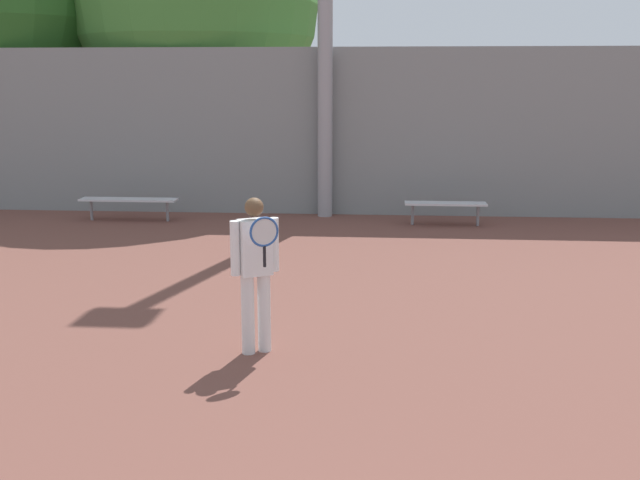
{
  "coord_description": "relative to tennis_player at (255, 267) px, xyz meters",
  "views": [
    {
      "loc": [
        0.1,
        -1.61,
        2.89
      ],
      "look_at": [
        -0.59,
        7.17,
        0.99
      ],
      "focal_mm": 42.0,
      "sensor_mm": 36.0,
      "label": 1
    }
  ],
  "objects": [
    {
      "name": "bench_adjacent_court",
      "position": [
        -3.88,
        7.39,
        -0.52
      ],
      "size": [
        2.02,
        0.4,
        0.46
      ],
      "color": "silver",
      "rests_on": "ground_plane"
    },
    {
      "name": "bench_courtside_far",
      "position": [
        2.63,
        7.39,
        -0.53
      ],
      "size": [
        1.63,
        0.4,
        0.46
      ],
      "color": "silver",
      "rests_on": "ground_plane"
    },
    {
      "name": "tree_green_tall",
      "position": [
        -3.26,
        11.39,
        3.71
      ],
      "size": [
        6.02,
        6.02,
        7.68
      ],
      "color": "brown",
      "rests_on": "ground_plane"
    },
    {
      "name": "tennis_player",
      "position": [
        0.0,
        0.0,
        0.0
      ],
      "size": [
        0.52,
        0.5,
        1.69
      ],
      "rotation": [
        0.0,
        0.0,
        0.52
      ],
      "color": "silver",
      "rests_on": "ground_plane"
    },
    {
      "name": "back_fence",
      "position": [
        1.18,
        8.5,
        0.83
      ],
      "size": [
        31.58,
        0.06,
        3.55
      ],
      "color": "gray",
      "rests_on": "ground_plane"
    }
  ]
}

